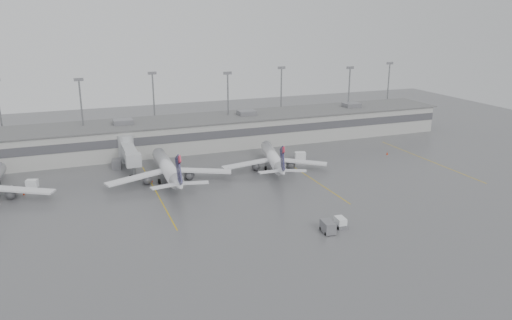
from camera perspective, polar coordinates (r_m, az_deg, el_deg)
name	(u,v)px	position (r m, az deg, el deg)	size (l,w,h in m)	color
ground	(278,225)	(90.62, 2.53, -7.40)	(260.00, 260.00, 0.00)	#4E4E50
terminal	(197,133)	(141.73, -6.78, 3.13)	(152.00, 17.00, 9.45)	#A8A8A3
light_masts	(191,102)	(145.65, -7.45, 6.63)	(142.40, 8.00, 20.60)	gray
jet_bridge_right	(128,151)	(126.62, -14.40, 0.96)	(4.00, 17.20, 7.00)	#ADAFB2
stand_markings	(235,184)	(111.50, -2.36, -2.72)	(105.25, 40.00, 0.01)	#C7A00B
jet_mid_left	(168,168)	(113.29, -10.02, -0.96)	(28.23, 31.63, 10.23)	white
jet_mid_right	(273,158)	(120.63, 2.01, 0.23)	(25.00, 28.34, 9.32)	white
baggage_tug	(340,223)	(90.59, 9.62, -7.15)	(2.07, 2.97, 1.81)	white
baggage_cart	(328,227)	(88.01, 8.21, -7.55)	(2.13, 3.37, 2.06)	slate
gse_uld_a	(32,183)	(119.46, -24.22, -2.46)	(2.38, 1.59, 1.69)	white
gse_uld_b	(169,170)	(119.96, -9.91, -1.12)	(2.48, 1.65, 1.76)	white
gse_uld_c	(300,156)	(129.93, 5.06, 0.48)	(2.71, 1.81, 1.92)	white
gse_loader	(117,164)	(126.93, -15.63, -0.42)	(2.14, 3.43, 2.14)	slate
cone_a	(24,193)	(115.39, -25.02, -3.47)	(0.43, 0.43, 0.69)	red
cone_b	(152,180)	(114.83, -11.84, -2.29)	(0.49, 0.49, 0.78)	red
cone_c	(258,162)	(126.46, 0.28, -0.19)	(0.43, 0.43, 0.68)	red
cone_d	(387,153)	(138.41, 14.76, 0.74)	(0.47, 0.47, 0.75)	red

